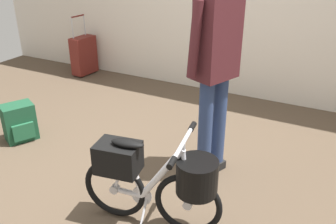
{
  "coord_description": "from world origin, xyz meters",
  "views": [
    {
      "loc": [
        1.28,
        -2.07,
        1.75
      ],
      "look_at": [
        0.12,
        0.17,
        0.55
      ],
      "focal_mm": 38.77,
      "sensor_mm": 36.0,
      "label": 1
    }
  ],
  "objects_px": {
    "visitor_near_wall": "(216,58)",
    "rolling_suitcase": "(84,55)",
    "folding_bike_foreground": "(156,178)",
    "backpack_on_floor": "(20,122)"
  },
  "relations": [
    {
      "from": "folding_bike_foreground",
      "to": "backpack_on_floor",
      "type": "height_order",
      "value": "folding_bike_foreground"
    },
    {
      "from": "visitor_near_wall",
      "to": "backpack_on_floor",
      "type": "relative_size",
      "value": 4.72
    },
    {
      "from": "visitor_near_wall",
      "to": "backpack_on_floor",
      "type": "xyz_separation_m",
      "value": [
        -1.81,
        -0.34,
        -0.8
      ]
    },
    {
      "from": "visitor_near_wall",
      "to": "backpack_on_floor",
      "type": "bearing_deg",
      "value": -169.27
    },
    {
      "from": "visitor_near_wall",
      "to": "rolling_suitcase",
      "type": "height_order",
      "value": "visitor_near_wall"
    },
    {
      "from": "rolling_suitcase",
      "to": "backpack_on_floor",
      "type": "relative_size",
      "value": 2.31
    },
    {
      "from": "folding_bike_foreground",
      "to": "rolling_suitcase",
      "type": "relative_size",
      "value": 1.15
    },
    {
      "from": "folding_bike_foreground",
      "to": "backpack_on_floor",
      "type": "distance_m",
      "value": 1.8
    },
    {
      "from": "visitor_near_wall",
      "to": "rolling_suitcase",
      "type": "relative_size",
      "value": 2.05
    },
    {
      "from": "backpack_on_floor",
      "to": "visitor_near_wall",
      "type": "bearing_deg",
      "value": 10.73
    }
  ]
}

